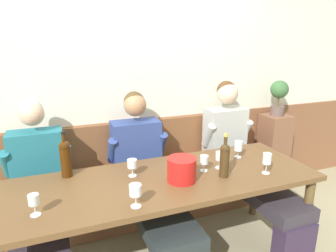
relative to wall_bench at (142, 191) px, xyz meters
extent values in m
cube|color=silver|center=(0.00, 0.26, 1.12)|extent=(6.80, 0.08, 2.80)
cube|color=brown|center=(0.00, 0.21, 0.19)|extent=(6.80, 0.03, 0.94)
cube|color=brown|center=(0.00, -0.02, -0.06)|extent=(2.57, 0.42, 0.44)
cube|color=brown|center=(0.00, -0.02, 0.18)|extent=(2.52, 0.39, 0.05)
cube|color=brown|center=(0.00, 0.17, 0.43)|extent=(2.57, 0.04, 0.45)
cube|color=brown|center=(0.00, -0.68, 0.43)|extent=(2.27, 0.79, 0.04)
cylinder|color=brown|center=(1.06, -1.00, 0.07)|extent=(0.07, 0.07, 0.69)
cylinder|color=brown|center=(-1.06, -0.35, 0.07)|extent=(0.07, 0.07, 0.69)
cylinder|color=brown|center=(1.06, -0.35, 0.07)|extent=(0.07, 0.07, 0.69)
cube|color=#332B39|center=(-0.88, -0.59, 0.15)|extent=(0.36, 1.06, 0.11)
cube|color=#216C7E|center=(-0.88, -0.02, 0.46)|extent=(0.42, 0.21, 0.51)
sphere|color=#D5AF94|center=(-0.88, -0.03, 0.86)|extent=(0.19, 0.19, 0.19)
sphere|color=beige|center=(-0.88, 0.00, 0.89)|extent=(0.18, 0.18, 0.18)
cylinder|color=#216C7E|center=(-1.11, -0.06, 0.48)|extent=(0.08, 0.20, 0.27)
cylinder|color=#216C7E|center=(-0.66, -0.06, 0.48)|extent=(0.08, 0.20, 0.27)
cube|color=#283032|center=(-0.05, -0.59, 0.15)|extent=(0.36, 1.06, 0.11)
cube|color=#304485|center=(-0.05, -0.02, 0.46)|extent=(0.43, 0.23, 0.51)
sphere|color=#AB7C57|center=(-0.05, -0.03, 0.87)|extent=(0.20, 0.20, 0.20)
sphere|color=#513B21|center=(-0.05, 0.00, 0.89)|extent=(0.18, 0.18, 0.18)
cylinder|color=#304485|center=(-0.28, -0.06, 0.48)|extent=(0.08, 0.20, 0.27)
cylinder|color=#304485|center=(0.18, -0.06, 0.48)|extent=(0.08, 0.20, 0.27)
cube|color=#34263F|center=(0.89, -1.07, -0.09)|extent=(0.31, 0.14, 0.38)
cube|color=#342F39|center=(0.89, -0.59, 0.15)|extent=(0.34, 1.06, 0.11)
cube|color=#AFB4B2|center=(0.89, -0.02, 0.48)|extent=(0.40, 0.23, 0.55)
sphere|color=beige|center=(0.89, -0.03, 0.91)|extent=(0.21, 0.21, 0.21)
sphere|color=#52361E|center=(0.89, 0.00, 0.93)|extent=(0.19, 0.19, 0.19)
cylinder|color=#AFB4B2|center=(0.68, -0.06, 0.51)|extent=(0.08, 0.20, 0.27)
cylinder|color=#AFB4B2|center=(1.11, -0.06, 0.51)|extent=(0.08, 0.20, 0.27)
cylinder|color=red|center=(0.09, -0.75, 0.54)|extent=(0.21, 0.21, 0.17)
cylinder|color=#3F2108|center=(-0.67, -0.38, 0.56)|extent=(0.08, 0.08, 0.22)
sphere|color=#3F2108|center=(-0.67, -0.38, 0.69)|extent=(0.08, 0.08, 0.08)
cylinder|color=#3F2108|center=(-0.67, -0.38, 0.74)|extent=(0.03, 0.03, 0.08)
cylinder|color=black|center=(-0.67, -0.38, 0.79)|extent=(0.03, 0.03, 0.02)
cylinder|color=#3F2D16|center=(0.41, -0.80, 0.56)|extent=(0.07, 0.07, 0.21)
sphere|color=#3F2D16|center=(0.41, -0.80, 0.67)|extent=(0.07, 0.07, 0.07)
cylinder|color=#3F2D16|center=(0.41, -0.80, 0.72)|extent=(0.03, 0.03, 0.08)
cylinder|color=gold|center=(0.41, -0.80, 0.77)|extent=(0.03, 0.03, 0.02)
cylinder|color=silver|center=(0.72, -0.53, 0.45)|extent=(0.06, 0.06, 0.00)
cylinder|color=silver|center=(0.72, -0.53, 0.49)|extent=(0.01, 0.01, 0.06)
cylinder|color=silver|center=(0.72, -0.53, 0.56)|extent=(0.07, 0.07, 0.08)
cylinder|color=#F4D77B|center=(0.72, -0.53, 0.53)|extent=(0.06, 0.06, 0.03)
cylinder|color=silver|center=(0.45, -0.66, 0.45)|extent=(0.06, 0.06, 0.00)
cylinder|color=silver|center=(0.45, -0.66, 0.49)|extent=(0.01, 0.01, 0.07)
cylinder|color=silver|center=(0.45, -0.66, 0.55)|extent=(0.07, 0.07, 0.06)
cylinder|color=#F6DB78|center=(0.45, -0.66, 0.53)|extent=(0.06, 0.06, 0.01)
cylinder|color=silver|center=(-0.87, -0.85, 0.45)|extent=(0.06, 0.06, 0.00)
cylinder|color=silver|center=(-0.87, -0.85, 0.49)|extent=(0.01, 0.01, 0.07)
cylinder|color=silver|center=(-0.87, -0.85, 0.55)|extent=(0.06, 0.06, 0.06)
cylinder|color=silver|center=(-0.31, -0.97, 0.45)|extent=(0.07, 0.07, 0.00)
cylinder|color=silver|center=(-0.31, -0.97, 0.49)|extent=(0.01, 0.01, 0.07)
cylinder|color=silver|center=(-0.31, -0.97, 0.56)|extent=(0.08, 0.08, 0.07)
cylinder|color=#DEDD89|center=(-0.31, -0.97, 0.55)|extent=(0.07, 0.07, 0.03)
cylinder|color=silver|center=(-0.22, -0.55, 0.45)|extent=(0.06, 0.06, 0.00)
cylinder|color=silver|center=(-0.22, -0.55, 0.49)|extent=(0.01, 0.01, 0.07)
cylinder|color=silver|center=(-0.22, -0.55, 0.55)|extent=(0.07, 0.07, 0.06)
cylinder|color=#EAE684|center=(-0.22, -0.55, 0.53)|extent=(0.06, 0.06, 0.02)
cylinder|color=silver|center=(0.32, -0.66, 0.45)|extent=(0.06, 0.06, 0.00)
cylinder|color=silver|center=(0.32, -0.66, 0.48)|extent=(0.01, 0.01, 0.06)
cylinder|color=silver|center=(0.32, -0.66, 0.55)|extent=(0.07, 0.07, 0.06)
cylinder|color=#E7D087|center=(0.32, -0.66, 0.53)|extent=(0.06, 0.06, 0.03)
cylinder|color=silver|center=(0.73, -0.87, 0.45)|extent=(0.06, 0.06, 0.00)
cylinder|color=silver|center=(0.73, -0.87, 0.49)|extent=(0.01, 0.01, 0.07)
cylinder|color=silver|center=(0.73, -0.87, 0.57)|extent=(0.06, 0.06, 0.08)
cylinder|color=#E5E779|center=(0.73, -0.87, 0.54)|extent=(0.06, 0.06, 0.02)
cube|color=brown|center=(1.58, 0.03, 0.16)|extent=(0.28, 0.28, 0.89)
cylinder|color=brown|center=(1.58, 0.03, 0.66)|extent=(0.15, 0.15, 0.10)
cylinder|color=brown|center=(1.58, 0.03, 0.77)|extent=(0.02, 0.02, 0.11)
sphere|color=#396538|center=(1.58, 0.03, 0.90)|extent=(0.19, 0.19, 0.19)
camera|label=1|loc=(-0.70, -2.54, 1.44)|focal=32.06mm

